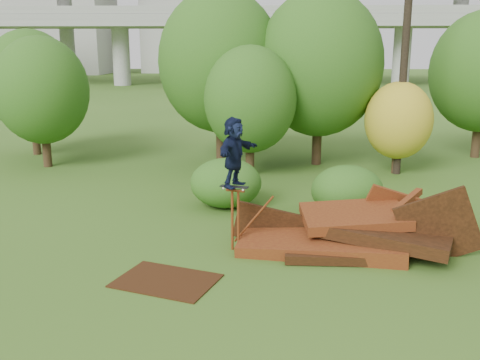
{
  "coord_description": "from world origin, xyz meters",
  "views": [
    {
      "loc": [
        -0.41,
        -10.4,
        4.65
      ],
      "look_at": [
        -0.8,
        2.0,
        1.6
      ],
      "focal_mm": 40.0,
      "sensor_mm": 36.0,
      "label": 1
    }
  ],
  "objects_px": {
    "utility_pole": "(406,35)",
    "flat_plate": "(166,281)",
    "scrap_pile": "(347,233)",
    "skater": "(234,152)"
  },
  "relations": [
    {
      "from": "utility_pole",
      "to": "flat_plate",
      "type": "bearing_deg",
      "value": -125.77
    },
    {
      "from": "scrap_pile",
      "to": "skater",
      "type": "bearing_deg",
      "value": -173.99
    },
    {
      "from": "skater",
      "to": "utility_pole",
      "type": "bearing_deg",
      "value": -8.02
    },
    {
      "from": "flat_plate",
      "to": "utility_pole",
      "type": "distance_m",
      "value": 13.34
    },
    {
      "from": "skater",
      "to": "flat_plate",
      "type": "xyz_separation_m",
      "value": [
        -1.33,
        -1.82,
        -2.35
      ]
    },
    {
      "from": "skater",
      "to": "utility_pole",
      "type": "xyz_separation_m",
      "value": [
        5.87,
        8.17,
        2.76
      ]
    },
    {
      "from": "skater",
      "to": "flat_plate",
      "type": "distance_m",
      "value": 3.26
    },
    {
      "from": "scrap_pile",
      "to": "utility_pole",
      "type": "height_order",
      "value": "utility_pole"
    },
    {
      "from": "skater",
      "to": "flat_plate",
      "type": "height_order",
      "value": "skater"
    },
    {
      "from": "scrap_pile",
      "to": "flat_plate",
      "type": "relative_size",
      "value": 2.94
    }
  ]
}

